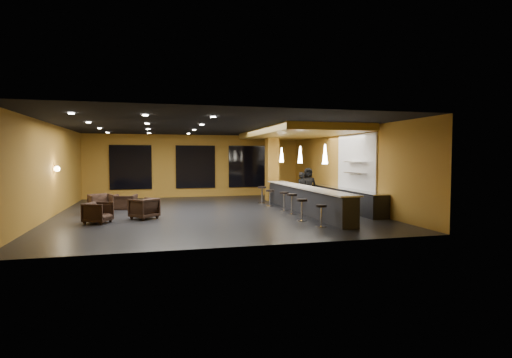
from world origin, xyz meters
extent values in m
cube|color=black|center=(0.00, 0.00, -0.05)|extent=(12.00, 13.00, 0.10)
cube|color=black|center=(0.00, 0.00, 3.55)|extent=(12.00, 13.00, 0.10)
cube|color=#A17124|center=(0.00, 6.55, 1.75)|extent=(12.00, 0.10, 3.50)
cube|color=#A17124|center=(0.00, -6.55, 1.75)|extent=(12.00, 0.10, 3.50)
cube|color=#A17124|center=(-6.05, 0.00, 1.75)|extent=(0.10, 13.00, 3.50)
cube|color=#A17124|center=(6.05, 0.00, 1.75)|extent=(0.10, 13.00, 3.50)
cube|color=olive|center=(4.00, 1.00, 3.36)|extent=(3.60, 8.00, 0.28)
cube|color=black|center=(-3.50, 6.44, 1.70)|extent=(2.20, 0.06, 2.40)
cube|color=black|center=(0.00, 6.44, 1.70)|extent=(2.20, 0.06, 2.40)
cube|color=black|center=(3.00, 6.44, 1.70)|extent=(2.20, 0.06, 2.40)
cube|color=white|center=(5.96, -1.00, 2.00)|extent=(0.06, 3.20, 2.40)
cube|color=black|center=(3.65, -1.00, 0.50)|extent=(0.60, 8.00, 1.00)
cube|color=white|center=(3.65, -1.00, 1.02)|extent=(0.78, 8.10, 0.05)
cube|color=black|center=(5.65, -0.50, 0.43)|extent=(0.70, 6.00, 0.86)
cube|color=silver|center=(5.65, -0.50, 0.89)|extent=(0.72, 6.00, 0.03)
cube|color=silver|center=(5.82, -1.20, 1.60)|extent=(0.30, 1.50, 0.03)
cube|color=silver|center=(5.82, -1.20, 2.05)|extent=(0.30, 1.50, 0.03)
cube|color=#A17024|center=(3.65, 3.60, 1.75)|extent=(0.60, 0.60, 3.50)
sphere|color=#FFE5B2|center=(-5.88, 0.50, 1.80)|extent=(0.22, 0.22, 0.22)
cone|color=white|center=(3.65, -3.00, 2.35)|extent=(0.20, 0.20, 0.70)
cone|color=white|center=(3.65, -0.50, 2.35)|extent=(0.20, 0.20, 0.70)
cone|color=white|center=(3.65, 2.00, 2.35)|extent=(0.20, 0.20, 0.70)
imported|color=black|center=(4.43, 1.26, 0.77)|extent=(0.64, 0.51, 1.55)
imported|color=black|center=(5.14, 2.17, 0.75)|extent=(0.85, 0.73, 1.50)
imported|color=black|center=(4.96, 1.88, 0.86)|extent=(0.95, 0.73, 1.73)
imported|color=black|center=(-4.14, -1.83, 0.36)|extent=(1.03, 1.02, 0.72)
imported|color=black|center=(-2.65, -1.21, 0.38)|extent=(1.17, 1.17, 0.77)
imported|color=black|center=(-4.36, 0.66, 0.39)|extent=(1.07, 1.09, 0.78)
imported|color=black|center=(-3.53, 1.83, 0.31)|extent=(1.10, 1.01, 0.62)
cylinder|color=silver|center=(2.91, -4.39, 0.01)|extent=(0.37, 0.37, 0.03)
cylinder|color=silver|center=(2.91, -4.39, 0.34)|extent=(0.06, 0.06, 0.64)
cylinder|color=black|center=(2.91, -4.39, 0.69)|extent=(0.35, 0.35, 0.07)
cylinder|color=silver|center=(2.75, -3.09, 0.01)|extent=(0.39, 0.39, 0.03)
cylinder|color=silver|center=(2.75, -3.09, 0.36)|extent=(0.07, 0.07, 0.69)
cylinder|color=black|center=(2.75, -3.09, 0.74)|extent=(0.37, 0.37, 0.08)
cylinder|color=silver|center=(2.93, -1.53, 0.02)|extent=(0.42, 0.42, 0.03)
cylinder|color=silver|center=(2.93, -1.53, 0.39)|extent=(0.07, 0.07, 0.73)
cylinder|color=black|center=(2.93, -1.53, 0.78)|extent=(0.40, 0.40, 0.08)
cylinder|color=silver|center=(3.00, -0.37, 0.02)|extent=(0.40, 0.40, 0.03)
cylinder|color=silver|center=(3.00, -0.37, 0.37)|extent=(0.07, 0.07, 0.70)
cylinder|color=black|center=(3.00, -0.37, 0.75)|extent=(0.38, 0.38, 0.08)
cylinder|color=silver|center=(2.82, 1.14, 0.01)|extent=(0.39, 0.39, 0.03)
cylinder|color=silver|center=(2.82, 1.14, 0.36)|extent=(0.07, 0.07, 0.68)
cylinder|color=black|center=(2.82, 1.14, 0.72)|extent=(0.37, 0.37, 0.08)
cylinder|color=silver|center=(2.77, 2.33, 0.02)|extent=(0.42, 0.42, 0.03)
cylinder|color=silver|center=(2.77, 2.33, 0.39)|extent=(0.07, 0.07, 0.74)
cylinder|color=black|center=(2.77, 2.33, 0.79)|extent=(0.40, 0.40, 0.08)
camera|label=1|loc=(-2.27, -16.19, 2.25)|focal=28.00mm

